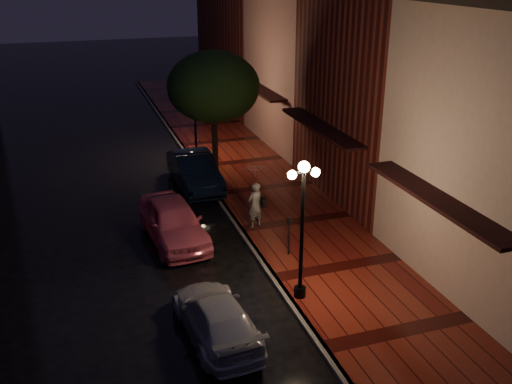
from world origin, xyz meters
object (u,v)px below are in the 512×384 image
object	(u,v)px
streetlamp_far	(195,110)
navy_car	(195,171)
silver_car	(216,317)
street_tree	(214,89)
parking_meter	(289,232)
woman_with_umbrella	(255,186)
streetlamp_near	(302,223)
pink_car	(173,221)

from	to	relation	value
streetlamp_far	navy_car	distance (m)	4.39
silver_car	navy_car	bearing A→B (deg)	-103.60
street_tree	parking_meter	xyz separation A→B (m)	(0.39, -8.42, -3.25)
parking_meter	woman_with_umbrella	bearing A→B (deg)	76.80
silver_car	woman_with_umbrella	bearing A→B (deg)	-121.29
silver_car	parking_meter	size ratio (longest dim) A/B	2.97
streetlamp_near	parking_meter	size ratio (longest dim) A/B	3.09
street_tree	silver_car	world-z (taller)	street_tree
streetlamp_far	street_tree	bearing A→B (deg)	-85.09
parking_meter	streetlamp_far	bearing A→B (deg)	70.93
streetlamp_near	parking_meter	distance (m)	3.10
streetlamp_near	street_tree	distance (m)	11.12
silver_car	woman_with_umbrella	xyz separation A→B (m)	(3.09, 5.96, 1.19)
street_tree	navy_car	distance (m)	3.76
streetlamp_near	woman_with_umbrella	bearing A→B (deg)	87.12
streetlamp_far	pink_car	bearing A→B (deg)	-107.88
streetlamp_near	streetlamp_far	xyz separation A→B (m)	(0.00, 14.00, 0.00)
street_tree	pink_car	distance (m)	7.48
street_tree	silver_car	bearing A→B (deg)	-104.57
woman_with_umbrella	parking_meter	xyz separation A→B (m)	(0.40, -2.47, -0.80)
streetlamp_far	silver_car	size ratio (longest dim) A/B	1.04
pink_car	parking_meter	world-z (taller)	pink_car
streetlamp_near	navy_car	bearing A→B (deg)	95.36
streetlamp_far	pink_car	size ratio (longest dim) A/B	0.94
streetlamp_near	street_tree	world-z (taller)	street_tree
streetlamp_near	silver_car	world-z (taller)	streetlamp_near
pink_car	streetlamp_near	bearing A→B (deg)	-66.17
street_tree	navy_car	size ratio (longest dim) A/B	1.21
streetlamp_far	parking_meter	size ratio (longest dim) A/B	3.09
streetlamp_far	navy_car	size ratio (longest dim) A/B	0.90
pink_car	parking_meter	size ratio (longest dim) A/B	3.27
streetlamp_far	parking_meter	distance (m)	11.56
pink_car	silver_car	distance (m)	6.07
streetlamp_far	pink_car	distance (m)	9.48
street_tree	woman_with_umbrella	bearing A→B (deg)	-90.05
navy_car	parking_meter	distance (m)	7.72
silver_car	streetlamp_near	bearing A→B (deg)	-165.89
pink_car	woman_with_umbrella	xyz separation A→B (m)	(3.11, -0.10, 1.02)
street_tree	navy_car	xyz separation A→B (m)	(-1.21, -0.87, -3.46)
silver_car	parking_meter	world-z (taller)	parking_meter
streetlamp_near	street_tree	xyz separation A→B (m)	(0.26, 10.99, 1.64)
navy_car	woman_with_umbrella	size ratio (longest dim) A/B	1.92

